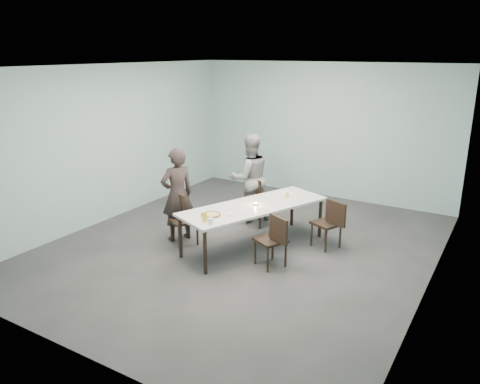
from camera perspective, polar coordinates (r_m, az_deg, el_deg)
The scene contains 16 objects.
ground at distance 8.11m, azimuth 0.31°, elevation -6.62°, with size 7.00×7.00×0.00m, color #333335.
room_shell at distance 7.54m, azimuth 0.33°, elevation 7.64°, with size 6.02×7.02×3.01m.
table at distance 7.86m, azimuth 1.73°, elevation -2.00°, with size 1.82×2.75×0.75m.
chair_near_left at distance 8.17m, azimuth -7.10°, elevation -2.80°, with size 0.65×0.57×0.87m.
chair_far_left at distance 8.99m, azimuth 2.03°, elevation -0.82°, with size 0.65×0.51×0.87m.
chair_near_right at distance 7.19m, azimuth 4.14°, elevation -5.54°, with size 0.65×0.56×0.87m.
chair_far_right at distance 7.99m, azimuth 10.94°, elevation -3.45°, with size 0.65×0.55×0.87m.
diner_near at distance 8.21m, azimuth -7.66°, elevation -0.32°, with size 0.60×0.40×1.66m, color black.
diner_far at distance 9.10m, azimuth 1.19°, elevation 1.75°, with size 0.84×0.65×1.72m, color gray.
pizza at distance 7.34m, azimuth -3.58°, elevation -2.79°, with size 0.34×0.34×0.04m.
side_plate at distance 7.43m, azimuth -1.20°, elevation -2.64°, with size 0.18×0.18×0.01m, color white.
beer_glass at distance 7.10m, azimuth -4.34°, elevation -3.04°, with size 0.08×0.08×0.15m, color gold.
water_tumbler at distance 7.00m, azimuth -3.62°, elevation -3.57°, with size 0.08×0.08×0.09m, color silver.
tealight at distance 7.83m, azimuth 1.90°, elevation -1.47°, with size 0.06×0.06×0.05m.
amber_tumbler at distance 8.30m, azimuth 5.73°, elevation -0.33°, with size 0.07×0.07×0.08m, color gold.
menu at distance 8.53m, azimuth 5.79°, elevation -0.11°, with size 0.30×0.22×0.01m, color silver.
Camera 1 is at (3.80, -6.39, 3.25)m, focal length 35.00 mm.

